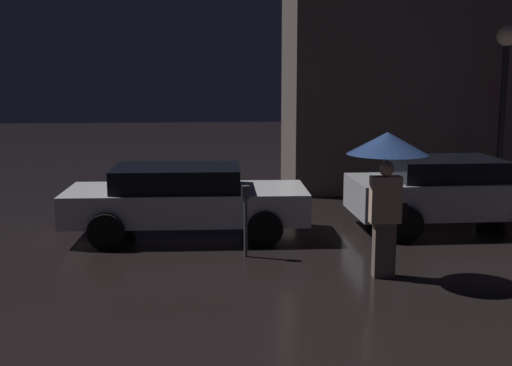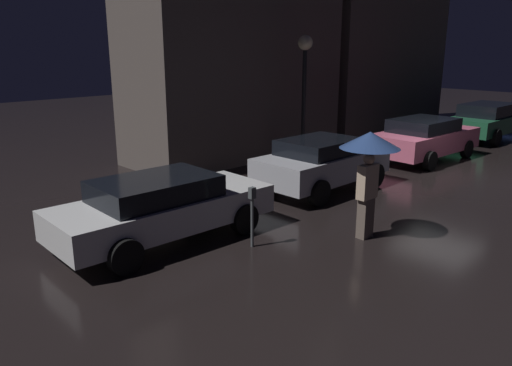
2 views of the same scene
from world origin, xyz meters
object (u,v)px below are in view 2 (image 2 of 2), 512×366
Objects in this scene: pedestrian_with_umbrella at (369,153)px; parking_meter at (252,210)px; parked_car_white at (162,206)px; parked_car_green at (488,120)px; parked_car_silver at (322,162)px; street_lamp_near at (305,69)px; parked_car_pink at (424,138)px.

parking_meter is (-2.00, 1.25, -1.02)m from pedestrian_with_umbrella.
parked_car_white is at bearing 124.88° from parking_meter.
parked_car_white is at bearing -179.23° from parked_car_green.
parked_car_silver is at bearing 2.72° from parked_car_white.
parked_car_green is 15.31m from parking_meter.
street_lamp_near reaches higher than pedestrian_with_umbrella.
parked_car_silver reaches higher than parking_meter.
parked_car_green is at bearing -166.27° from pedestrian_with_umbrella.
parked_car_silver is 4.08m from street_lamp_near.
parked_car_white is at bearing -179.17° from parked_car_silver.
parked_car_pink is at bearing -178.43° from parked_car_green.
street_lamp_near is at bearing 142.90° from parked_car_pink.
parked_car_pink is 5.65m from parked_car_green.
parked_car_pink reaches higher than parked_car_white.
pedestrian_with_umbrella is 2.57m from parking_meter.
parked_car_silver is at bearing -179.00° from parked_car_pink.
parked_car_white is 5.19m from parked_car_silver.
pedestrian_with_umbrella is 7.05m from street_lamp_near.
pedestrian_with_umbrella reaches higher than parking_meter.
parked_car_green is 9.55m from street_lamp_near.
parked_car_silver is at bearing -125.26° from pedestrian_with_umbrella.
parked_car_green reaches higher than parked_car_white.
parked_car_silver is 3.71m from pedestrian_with_umbrella.
street_lamp_near is (2.17, 2.55, 2.33)m from parked_car_silver.
street_lamp_near is at bearing 164.39° from parked_car_green.
parked_car_pink is at bearing -158.56° from pedestrian_with_umbrella.
parked_car_pink is 0.93× the size of parked_car_green.
parked_car_white is 10.63m from parked_car_pink.
parked_car_white is 1.04× the size of parked_car_pink.
parked_car_silver is 3.26× the size of parking_meter.
parked_car_green is (16.27, 0.11, 0.07)m from parked_car_white.
parking_meter is at bearing -168.89° from parked_car_pink.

